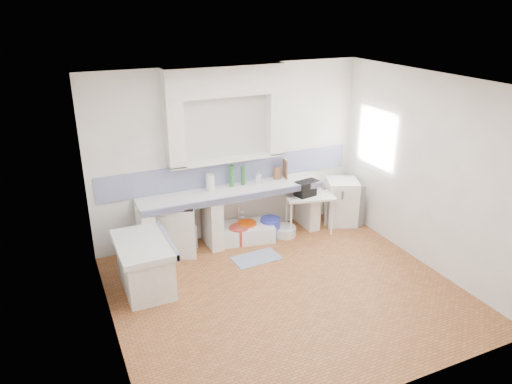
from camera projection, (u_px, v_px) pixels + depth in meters
name	position (u px, v px, depth m)	size (l,w,h in m)	color
floor	(286.00, 292.00, 6.54)	(4.50, 4.50, 0.00)	#A16036
ceiling	(292.00, 84.00, 5.50)	(4.50, 4.50, 0.00)	white
wall_back	(230.00, 154.00, 7.71)	(4.50, 4.50, 0.00)	white
wall_front	(393.00, 274.00, 4.33)	(4.50, 4.50, 0.00)	white
wall_left	(104.00, 230.00, 5.16)	(4.50, 4.50, 0.00)	white
wall_right	(428.00, 172.00, 6.88)	(4.50, 4.50, 0.00)	white
alcove_mass	(226.00, 81.00, 7.13)	(1.90, 0.25, 0.45)	white
window_frame	(385.00, 137.00, 7.89)	(0.35, 0.86, 1.06)	#3D2313
lace_valance	(381.00, 115.00, 7.69)	(0.01, 0.84, 0.24)	white
counter_slab	(232.00, 192.00, 7.62)	(3.00, 0.60, 0.08)	white
counter_lip	(239.00, 198.00, 7.38)	(3.00, 0.04, 0.10)	navy
counter_pier_left	(146.00, 234.00, 7.25)	(0.20, 0.55, 0.82)	white
counter_pier_mid	(212.00, 222.00, 7.65)	(0.20, 0.55, 0.82)	white
counter_pier_right	(308.00, 204.00, 8.32)	(0.20, 0.55, 0.82)	white
peninsula_top	(143.00, 245.00, 6.41)	(0.70, 1.10, 0.08)	white
peninsula_base	(145.00, 268.00, 6.54)	(0.60, 1.00, 0.62)	white
peninsula_lip	(167.00, 240.00, 6.53)	(0.04, 1.10, 0.10)	navy
backsplash	(231.00, 172.00, 7.81)	(4.27, 0.03, 0.40)	navy
stove	(177.00, 229.00, 7.44)	(0.56, 0.54, 0.80)	white
sink	(243.00, 233.00, 7.93)	(0.98, 0.53, 0.23)	white
side_table	(309.00, 214.00, 8.12)	(0.80, 0.44, 0.04)	white
fridge	(342.00, 202.00, 8.44)	(0.52, 0.52, 0.80)	white
bucket_red	(239.00, 235.00, 7.80)	(0.32, 0.32, 0.30)	#AA342A
bucket_orange	(247.00, 231.00, 7.94)	(0.32, 0.32, 0.30)	#E74600
bucket_blue	(270.00, 227.00, 8.05)	(0.33, 0.33, 0.31)	#343CCF
basin_white	(285.00, 231.00, 8.09)	(0.39, 0.39, 0.15)	white
water_bottle_a	(233.00, 229.00, 8.04)	(0.07, 0.07, 0.26)	silver
water_bottle_b	(243.00, 225.00, 8.10)	(0.09, 0.09, 0.32)	silver
black_bag	(307.00, 188.00, 7.97)	(0.39, 0.22, 0.25)	black
green_bottle_a	(232.00, 176.00, 7.69)	(0.08, 0.08, 0.35)	#2B6D2F
green_bottle_b	(243.00, 175.00, 7.75)	(0.07, 0.07, 0.32)	#2B6D2F
knife_block	(277.00, 173.00, 8.03)	(0.10, 0.08, 0.20)	brown
cutting_board	(285.00, 169.00, 8.07)	(0.02, 0.23, 0.31)	brown
paper_towel	(210.00, 183.00, 7.53)	(0.13, 0.13, 0.26)	white
soap_bottle	(258.00, 177.00, 7.83)	(0.09, 0.09, 0.20)	white
rug	(256.00, 258.00, 7.38)	(0.72, 0.41, 0.01)	#374F7C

